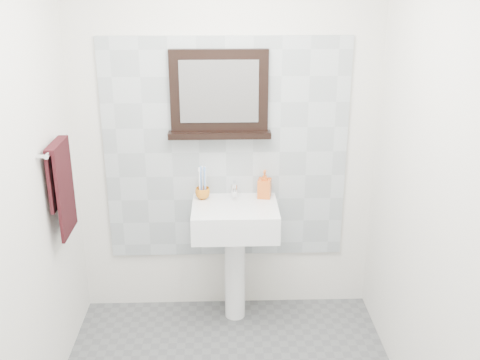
% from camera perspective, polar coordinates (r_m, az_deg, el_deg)
% --- Properties ---
extents(back_wall, '(2.00, 0.01, 2.50)m').
position_cam_1_polar(back_wall, '(3.69, -1.45, 4.40)').
color(back_wall, silver).
rests_on(back_wall, ground).
extents(front_wall, '(2.00, 0.01, 2.50)m').
position_cam_1_polar(front_wall, '(1.69, -0.73, -16.47)').
color(front_wall, silver).
rests_on(front_wall, ground).
extents(left_wall, '(0.01, 2.20, 2.50)m').
position_cam_1_polar(left_wall, '(2.83, -21.96, -2.21)').
color(left_wall, silver).
rests_on(left_wall, ground).
extents(right_wall, '(0.01, 2.20, 2.50)m').
position_cam_1_polar(right_wall, '(2.84, 19.37, -1.74)').
color(right_wall, silver).
rests_on(right_wall, ground).
extents(splashback, '(1.60, 0.02, 1.50)m').
position_cam_1_polar(splashback, '(3.71, -1.43, 2.87)').
color(splashback, '#A7B1B5').
rests_on(splashback, back_wall).
extents(pedestal_sink, '(0.55, 0.44, 0.96)m').
position_cam_1_polar(pedestal_sink, '(3.69, -0.52, -5.18)').
color(pedestal_sink, white).
rests_on(pedestal_sink, ground).
extents(toothbrush_cup, '(0.11, 0.11, 0.08)m').
position_cam_1_polar(toothbrush_cup, '(3.70, -3.82, -1.35)').
color(toothbrush_cup, orange).
rests_on(toothbrush_cup, pedestal_sink).
extents(toothbrushes, '(0.05, 0.04, 0.21)m').
position_cam_1_polar(toothbrushes, '(3.68, -3.82, -0.09)').
color(toothbrushes, white).
rests_on(toothbrushes, toothbrush_cup).
extents(soap_dispenser, '(0.10, 0.10, 0.19)m').
position_cam_1_polar(soap_dispenser, '(3.70, 2.51, -0.41)').
color(soap_dispenser, red).
rests_on(soap_dispenser, pedestal_sink).
extents(framed_mirror, '(0.66, 0.11, 0.56)m').
position_cam_1_polar(framed_mirror, '(3.59, -2.13, 8.51)').
color(framed_mirror, black).
rests_on(framed_mirror, back_wall).
extents(towel_bar, '(0.07, 0.40, 0.03)m').
position_cam_1_polar(towel_bar, '(3.28, -18.21, 3.31)').
color(towel_bar, silver).
rests_on(towel_bar, left_wall).
extents(hand_towel, '(0.06, 0.30, 0.55)m').
position_cam_1_polar(hand_towel, '(3.34, -17.70, -0.13)').
color(hand_towel, black).
rests_on(hand_towel, towel_bar).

